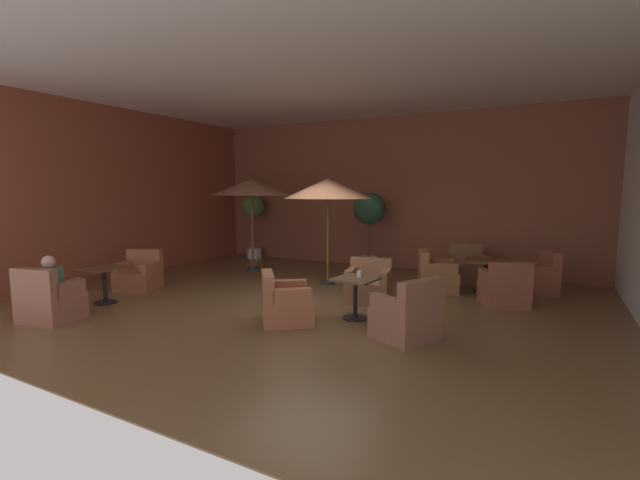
% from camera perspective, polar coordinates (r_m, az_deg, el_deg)
% --- Properties ---
extents(ground_plane, '(10.64, 8.77, 0.02)m').
position_cam_1_polar(ground_plane, '(8.16, -1.47, -8.45)').
color(ground_plane, brown).
extents(wall_back_brick, '(10.64, 0.08, 4.07)m').
position_cam_1_polar(wall_back_brick, '(11.85, 9.03, 6.20)').
color(wall_back_brick, brown).
rests_on(wall_back_brick, ground_plane).
extents(wall_left_accent, '(0.08, 8.77, 4.07)m').
position_cam_1_polar(wall_left_accent, '(11.46, -25.22, 5.62)').
color(wall_left_accent, brown).
rests_on(wall_left_accent, ground_plane).
extents(ceiling_slab, '(10.64, 8.77, 0.06)m').
position_cam_1_polar(ceiling_slab, '(8.12, -1.57, 20.75)').
color(ceiling_slab, silver).
rests_on(ceiling_slab, wall_back_brick).
extents(cafe_table_front_left, '(0.71, 0.71, 0.68)m').
position_cam_1_polar(cafe_table_front_left, '(7.12, 4.72, -6.58)').
color(cafe_table_front_left, black).
rests_on(cafe_table_front_left, ground_plane).
extents(armchair_front_left_north, '(0.92, 0.85, 0.80)m').
position_cam_1_polar(armchair_front_left_north, '(8.27, 6.49, -6.07)').
color(armchair_front_left_north, '#906145').
rests_on(armchair_front_left_north, ground_plane).
extents(armchair_front_left_east, '(1.10, 1.10, 0.82)m').
position_cam_1_polar(armchair_front_left_east, '(6.98, -4.74, -8.43)').
color(armchair_front_left_east, '#A05C3F').
rests_on(armchair_front_left_east, ground_plane).
extents(armchair_front_left_south, '(1.02, 1.05, 0.90)m').
position_cam_1_polar(armchair_front_left_south, '(6.34, 11.64, -9.92)').
color(armchair_front_left_south, '#905E4B').
rests_on(armchair_front_left_south, ground_plane).
extents(cafe_table_front_right, '(0.66, 0.66, 0.68)m').
position_cam_1_polar(cafe_table_front_right, '(9.02, -26.78, -4.41)').
color(cafe_table_front_right, black).
rests_on(cafe_table_front_right, ground_plane).
extents(armchair_front_right_north, '(0.99, 0.97, 0.83)m').
position_cam_1_polar(armchair_front_right_north, '(10.03, -22.89, -4.29)').
color(armchair_front_right_north, '#9F5B3C').
rests_on(armchair_front_right_north, ground_plane).
extents(armchair_front_right_east, '(0.93, 0.86, 0.91)m').
position_cam_1_polar(armchair_front_right_east, '(8.25, -32.35, -6.89)').
color(armchair_front_right_east, '#965C47').
rests_on(armchair_front_right_east, ground_plane).
extents(cafe_table_mid_center, '(0.85, 0.85, 0.68)m').
position_cam_1_polar(cafe_table_mid_center, '(9.50, 21.21, -3.37)').
color(cafe_table_mid_center, black).
rests_on(cafe_table_mid_center, ground_plane).
extents(armchair_mid_center_north, '(0.98, 0.95, 0.90)m').
position_cam_1_polar(armchair_mid_center_north, '(9.86, 26.81, -4.53)').
color(armchair_mid_center_north, '#9F5941').
rests_on(armchair_mid_center_north, ground_plane).
extents(armchair_mid_center_east, '(1.05, 1.05, 0.88)m').
position_cam_1_polar(armchair_mid_center_east, '(10.46, 19.10, -3.60)').
color(armchair_mid_center_east, '#946844').
rests_on(armchair_mid_center_east, ground_plane).
extents(armchair_mid_center_south, '(1.00, 0.99, 0.86)m').
position_cam_1_polar(armchair_mid_center_south, '(9.39, 15.14, -4.61)').
color(armchair_mid_center_south, '#9F643E').
rests_on(armchair_mid_center_south, ground_plane).
extents(armchair_mid_center_west, '(0.99, 0.98, 0.85)m').
position_cam_1_polar(armchair_mid_center_west, '(8.63, 23.34, -5.98)').
color(armchair_mid_center_west, '#9B5944').
rests_on(armchair_mid_center_west, ground_plane).
extents(patio_umbrella_tall_red, '(2.08, 2.08, 2.40)m').
position_cam_1_polar(patio_umbrella_tall_red, '(11.24, -9.08, 6.90)').
color(patio_umbrella_tall_red, '#2D2D2D').
rests_on(patio_umbrella_tall_red, ground_plane).
extents(patio_umbrella_center_beige, '(1.93, 1.93, 2.37)m').
position_cam_1_polar(patio_umbrella_center_beige, '(9.52, 1.06, 6.80)').
color(patio_umbrella_center_beige, '#2D2D2D').
rests_on(patio_umbrella_center_beige, ground_plane).
extents(potted_tree_left_corner, '(0.82, 0.82, 2.05)m').
position_cam_1_polar(potted_tree_left_corner, '(11.19, 6.56, 3.24)').
color(potted_tree_left_corner, silver).
rests_on(potted_tree_left_corner, ground_plane).
extents(potted_tree_mid_left, '(0.70, 0.70, 1.97)m').
position_cam_1_polar(potted_tree_mid_left, '(13.35, -8.81, 3.41)').
color(potted_tree_mid_left, silver).
rests_on(potted_tree_mid_left, ground_plane).
extents(patron_blue_shirt, '(0.39, 0.29, 0.63)m').
position_cam_1_polar(patron_blue_shirt, '(8.20, -32.30, -4.18)').
color(patron_blue_shirt, '#47725E').
rests_on(patron_blue_shirt, ground_plane).
extents(iced_drink_cup, '(0.08, 0.08, 0.11)m').
position_cam_1_polar(iced_drink_cup, '(7.16, 5.26, -4.49)').
color(iced_drink_cup, white).
rests_on(iced_drink_cup, cafe_table_front_left).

